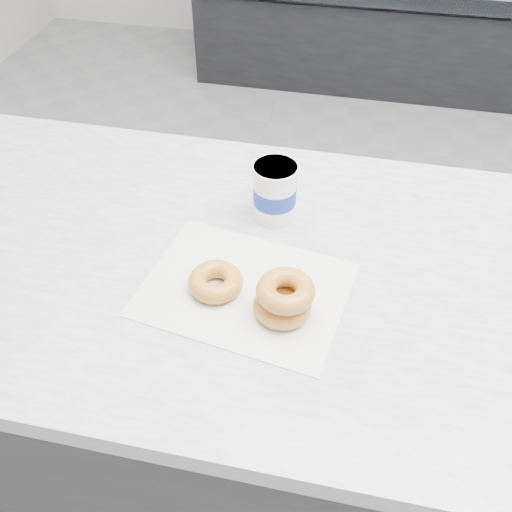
{
  "coord_description": "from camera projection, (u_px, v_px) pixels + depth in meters",
  "views": [
    {
      "loc": [
        -0.18,
        -1.31,
        1.61
      ],
      "look_at": [
        -0.33,
        -0.64,
        0.96
      ],
      "focal_mm": 40.0,
      "sensor_mm": 36.0,
      "label": 1
    }
  ],
  "objects": [
    {
      "name": "counter",
      "position": [
        401.0,
        427.0,
        1.28
      ],
      "size": [
        3.06,
        0.76,
        0.9
      ],
      "color": "#333335",
      "rests_on": "ground"
    },
    {
      "name": "ground",
      "position": [
        384.0,
        342.0,
        2.02
      ],
      "size": [
        5.0,
        5.0,
        0.0
      ],
      "primitive_type": "plane",
      "color": "gray",
      "rests_on": "ground"
    },
    {
      "name": "donut_single",
      "position": [
        216.0,
        282.0,
        0.96
      ],
      "size": [
        0.1,
        0.1,
        0.03
      ],
      "primitive_type": "torus",
      "rotation": [
        0.0,
        0.0,
        -0.03
      ],
      "color": "orange",
      "rests_on": "wax_paper"
    },
    {
      "name": "wax_paper",
      "position": [
        245.0,
        289.0,
        0.97
      ],
      "size": [
        0.38,
        0.31,
        0.0
      ],
      "primitive_type": "cube",
      "rotation": [
        0.0,
        0.0,
        -0.16
      ],
      "color": "silver",
      "rests_on": "counter"
    },
    {
      "name": "donut_stack",
      "position": [
        284.0,
        298.0,
        0.91
      ],
      "size": [
        0.1,
        0.1,
        0.07
      ],
      "color": "orange",
      "rests_on": "wax_paper"
    },
    {
      "name": "coffee_cup",
      "position": [
        275.0,
        192.0,
        1.08
      ],
      "size": [
        0.1,
        0.1,
        0.12
      ],
      "rotation": [
        0.0,
        0.0,
        -0.19
      ],
      "color": "white",
      "rests_on": "counter"
    }
  ]
}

